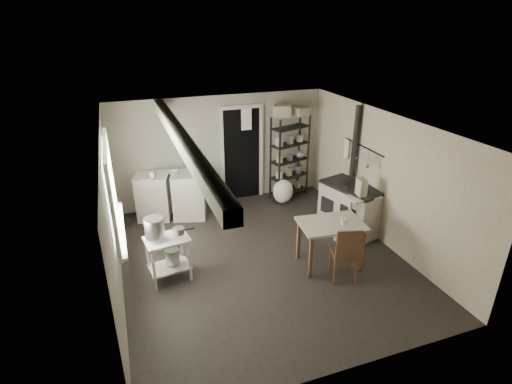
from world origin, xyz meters
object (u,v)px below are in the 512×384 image
object	(u,v)px
prep_table	(169,257)
stove	(351,208)
base_cabinets	(172,196)
flour_sack	(283,192)
chair	(345,251)
shelf_rack	(290,156)
work_table	(330,244)
stockpot	(154,228)

from	to	relation	value
prep_table	stove	distance (m)	3.49
base_cabinets	flour_sack	world-z (taller)	base_cabinets
base_cabinets	stove	world-z (taller)	base_cabinets
prep_table	flour_sack	xyz separation A→B (m)	(2.74, 1.97, -0.16)
base_cabinets	chair	bearing A→B (deg)	-38.05
prep_table	shelf_rack	size ratio (longest dim) A/B	0.40
chair	work_table	bearing A→B (deg)	110.48
prep_table	flour_sack	distance (m)	3.38
prep_table	shelf_rack	distance (m)	3.80
chair	flour_sack	size ratio (longest dim) A/B	1.74
stove	chair	bearing A→B (deg)	-140.81
prep_table	work_table	size ratio (longest dim) A/B	0.72
chair	shelf_rack	bearing A→B (deg)	98.78
shelf_rack	work_table	bearing A→B (deg)	-117.56
shelf_rack	flour_sack	world-z (taller)	shelf_rack
stove	chair	world-z (taller)	chair
stockpot	chair	distance (m)	2.86
stockpot	base_cabinets	distance (m)	2.24
base_cabinets	flour_sack	distance (m)	2.38
prep_table	work_table	distance (m)	2.55
stove	stockpot	bearing A→B (deg)	171.58
shelf_rack	chair	size ratio (longest dim) A/B	1.97
flour_sack	stockpot	bearing A→B (deg)	-145.61
work_table	flour_sack	bearing A→B (deg)	84.75
stockpot	work_table	bearing A→B (deg)	-9.50
stove	work_table	distance (m)	1.31
base_cabinets	work_table	world-z (taller)	base_cabinets
chair	stove	bearing A→B (deg)	72.04
base_cabinets	work_table	distance (m)	3.35
shelf_rack	chair	xyz separation A→B (m)	(-0.46, -3.13, -0.46)
chair	flour_sack	distance (m)	2.85
prep_table	chair	size ratio (longest dim) A/B	0.78
stockpot	stove	distance (m)	3.68
work_table	chair	xyz separation A→B (m)	(0.02, -0.40, 0.10)
flour_sack	chair	bearing A→B (deg)	-94.03
prep_table	flour_sack	world-z (taller)	prep_table
base_cabinets	stove	size ratio (longest dim) A/B	1.23
chair	base_cabinets	bearing A→B (deg)	143.15
base_cabinets	shelf_rack	distance (m)	2.67
prep_table	base_cabinets	bearing A→B (deg)	80.03
stockpot	chair	bearing A→B (deg)	-17.54
shelf_rack	chair	bearing A→B (deg)	-115.86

